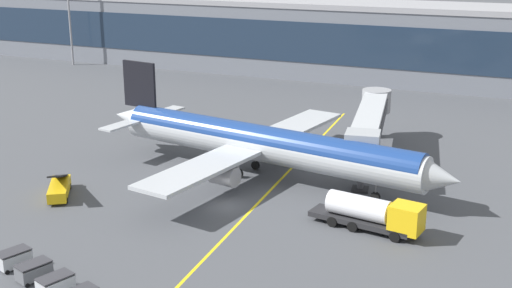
{
  "coord_description": "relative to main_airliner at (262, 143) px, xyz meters",
  "views": [
    {
      "loc": [
        28.58,
        -56.23,
        25.8
      ],
      "look_at": [
        0.09,
        7.68,
        4.5
      ],
      "focal_mm": 46.52,
      "sensor_mm": 36.0,
      "label": 1
    }
  ],
  "objects": [
    {
      "name": "apron_lead_in_line",
      "position": [
        2.92,
        -7.72,
        -3.99
      ],
      "size": [
        5.83,
        79.83,
        0.01
      ],
      "primitive_type": "cube",
      "rotation": [
        0.0,
        0.0,
        0.07
      ],
      "color": "yellow",
      "rests_on": "ground_plane"
    },
    {
      "name": "baggage_cart_0",
      "position": [
        -9.86,
        -28.76,
        -3.21
      ],
      "size": [
        2.31,
        3.0,
        1.48
      ],
      "color": "#B2B7BC",
      "rests_on": "ground_plane"
    },
    {
      "name": "jet_bridge",
      "position": [
        9.59,
        11.35,
        1.02
      ],
      "size": [
        7.79,
        24.85,
        6.69
      ],
      "color": "#B2B7BC",
      "rests_on": "ground_plane"
    },
    {
      "name": "fuel_tanker",
      "position": [
        15.43,
        -9.55,
        -2.25
      ],
      "size": [
        11.05,
        4.07,
        3.25
      ],
      "color": "#232326",
      "rests_on": "ground_plane"
    },
    {
      "name": "ground_plane",
      "position": [
        0.1,
        -9.72,
        -3.99
      ],
      "size": [
        700.0,
        700.0,
        0.0
      ],
      "primitive_type": "plane",
      "color": "#47494F"
    },
    {
      "name": "baggage_cart_2",
      "position": [
        -3.79,
        -30.81,
        -3.21
      ],
      "size": [
        2.31,
        3.0,
        1.48
      ],
      "color": "#B2B7BC",
      "rests_on": "ground_plane"
    },
    {
      "name": "terminal_building",
      "position": [
        -0.57,
        61.91,
        3.4
      ],
      "size": [
        195.93,
        17.42,
        14.74
      ],
      "color": "slate",
      "rests_on": "ground_plane"
    },
    {
      "name": "belt_loader",
      "position": [
        -17.05,
        -14.5,
        -3.0
      ],
      "size": [
        4.99,
        6.45,
        3.49
      ],
      "color": "yellow",
      "rests_on": "ground_plane"
    },
    {
      "name": "main_airliner",
      "position": [
        0.0,
        0.0,
        0.0
      ],
      "size": [
        45.31,
        36.23,
        11.62
      ],
      "color": "#B2B7BC",
      "rests_on": "ground_plane"
    },
    {
      "name": "baggage_cart_1",
      "position": [
        -6.82,
        -29.78,
        -3.21
      ],
      "size": [
        2.31,
        3.0,
        1.48
      ],
      "color": "#595B60",
      "rests_on": "ground_plane"
    },
    {
      "name": "apron_light_mast_0",
      "position": [
        -67.14,
        49.95,
        9.95
      ],
      "size": [
        2.8,
        0.5,
        23.89
      ],
      "color": "gray",
      "rests_on": "ground_plane"
    }
  ]
}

